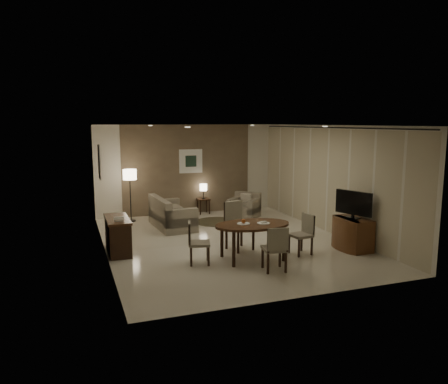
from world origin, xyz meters
name	(u,v)px	position (x,y,z in m)	size (l,w,h in m)	color
room_shell	(221,182)	(0.00, 0.40, 1.35)	(5.50, 7.00, 2.70)	beige
taupe_accent	(187,169)	(0.00, 3.48, 1.35)	(3.96, 0.03, 2.70)	brown
curtain_wall	(327,181)	(2.68, 0.00, 1.32)	(0.08, 6.70, 2.58)	beige
curtain_rod	(329,128)	(2.68, 0.00, 2.64)	(0.03, 0.03, 6.80)	black
art_back_frame	(191,161)	(0.10, 3.46, 1.60)	(0.72, 0.03, 0.72)	silver
art_back_canvas	(191,161)	(0.10, 3.44, 1.60)	(0.34, 0.01, 0.34)	black
art_left_frame	(100,162)	(-2.72, 1.20, 1.85)	(0.03, 0.60, 0.80)	silver
art_left_canvas	(100,162)	(-2.71, 1.20, 1.85)	(0.01, 0.46, 0.64)	gray
downlight_nl	(188,127)	(-1.40, -1.80, 2.69)	(0.10, 0.10, 0.01)	white
downlight_nr	(325,127)	(1.40, -1.80, 2.69)	(0.10, 0.10, 0.01)	white
downlight_fl	(150,126)	(-1.40, 1.80, 2.69)	(0.10, 0.10, 0.01)	white
downlight_fr	(252,125)	(1.40, 1.80, 2.69)	(0.10, 0.10, 0.01)	white
console_desk	(118,235)	(-2.49, 0.00, 0.38)	(0.48, 1.20, 0.75)	#4F2E19
telephone	(119,219)	(-2.49, -0.30, 0.80)	(0.20, 0.14, 0.09)	white
tv_cabinet	(353,234)	(2.40, -1.50, 0.35)	(0.48, 0.90, 0.70)	#59321A
flat_tv	(353,204)	(2.38, -1.50, 1.02)	(0.06, 0.88, 0.60)	black
dining_table	(252,241)	(0.04, -1.40, 0.37)	(1.57, 0.98, 0.73)	#4F2E19
chair_near	(274,248)	(0.15, -2.18, 0.43)	(0.42, 0.42, 0.87)	gray
chair_far	(240,226)	(0.05, -0.69, 0.52)	(0.51, 0.51, 1.05)	gray
chair_left	(199,243)	(-1.06, -1.32, 0.42)	(0.41, 0.41, 0.84)	gray
chair_right	(301,235)	(1.13, -1.44, 0.42)	(0.41, 0.41, 0.85)	gray
plate_a	(243,224)	(-0.14, -1.35, 0.74)	(0.26, 0.26, 0.02)	white
plate_b	(264,223)	(0.26, -1.45, 0.74)	(0.26, 0.26, 0.02)	white
fruit_apple	(243,221)	(-0.14, -1.35, 0.80)	(0.09, 0.09, 0.09)	#9B4111
napkin	(264,222)	(0.26, -1.45, 0.77)	(0.12, 0.08, 0.03)	white
round_rug	(216,222)	(0.43, 2.02, 0.01)	(1.22, 1.22, 0.01)	#453A26
sofa	(172,212)	(-0.87, 1.84, 0.40)	(0.86, 1.72, 0.81)	gray
armchair	(244,205)	(1.39, 2.32, 0.35)	(0.80, 0.75, 0.71)	gray
side_table	(203,206)	(0.43, 3.25, 0.23)	(0.36, 0.36, 0.46)	black
table_lamp	(203,191)	(0.43, 3.25, 0.71)	(0.22, 0.22, 0.50)	#FFEAC1
floor_lamp	(130,196)	(-1.81, 2.91, 0.74)	(0.37, 0.37, 1.47)	#FFE5B7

